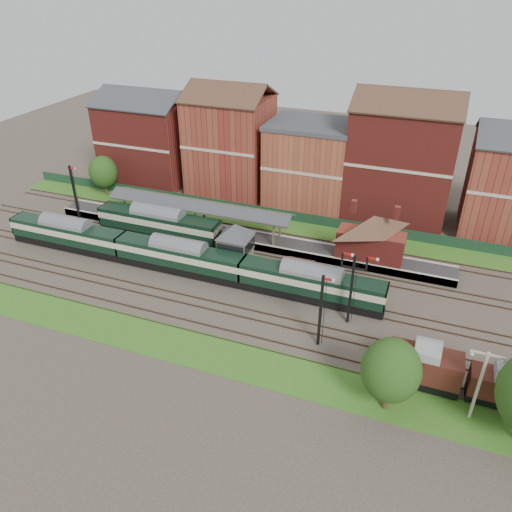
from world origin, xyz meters
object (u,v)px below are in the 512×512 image
(signal_box, at_px, (236,245))
(goods_van_a, at_px, (424,366))
(dmu_train, at_px, (179,256))
(platform_railcar, at_px, (159,223))
(semaphore_bracket, at_px, (352,285))

(signal_box, relative_size, goods_van_a, 0.97)
(dmu_train, xyz_separation_m, platform_railcar, (-6.57, 6.50, 0.13))
(platform_railcar, bearing_deg, dmu_train, -44.70)
(semaphore_bracket, bearing_deg, signal_box, 159.08)
(signal_box, relative_size, dmu_train, 0.12)
(signal_box, xyz_separation_m, goods_van_a, (22.91, -12.25, -1.06))
(semaphore_bracket, relative_size, dmu_train, 0.17)
(platform_railcar, distance_m, goods_van_a, 38.64)
(dmu_train, bearing_deg, semaphore_bracket, -6.80)
(dmu_train, bearing_deg, goods_van_a, -17.34)
(semaphore_bracket, relative_size, platform_railcar, 0.47)
(signal_box, distance_m, semaphore_bracket, 16.16)
(dmu_train, xyz_separation_m, goods_van_a, (28.82, -9.00, -0.08))
(semaphore_bracket, xyz_separation_m, goods_van_a, (7.87, -6.50, -2.50))
(dmu_train, distance_m, goods_van_a, 30.20)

